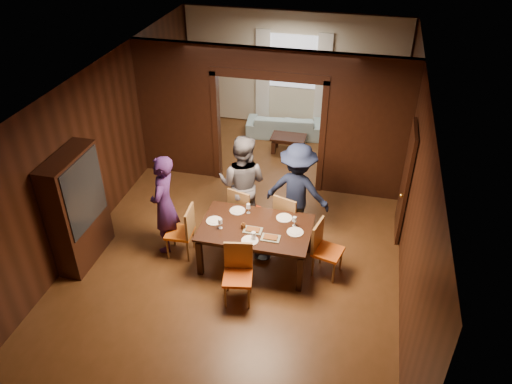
% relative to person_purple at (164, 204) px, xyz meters
% --- Properties ---
extents(floor, '(9.00, 9.00, 0.00)m').
position_rel_person_purple_xyz_m(floor, '(1.25, 0.92, -0.91)').
color(floor, '#503116').
rests_on(floor, ground).
extents(ceiling, '(5.50, 9.00, 0.02)m').
position_rel_person_purple_xyz_m(ceiling, '(1.25, 0.92, 1.99)').
color(ceiling, silver).
rests_on(ceiling, room_walls).
extents(room_walls, '(5.52, 9.01, 2.90)m').
position_rel_person_purple_xyz_m(room_walls, '(1.25, 2.81, 0.60)').
color(room_walls, black).
rests_on(room_walls, floor).
extents(person_purple, '(0.47, 0.69, 1.82)m').
position_rel_person_purple_xyz_m(person_purple, '(0.00, 0.00, 0.00)').
color(person_purple, '#3B1C54').
rests_on(person_purple, floor).
extents(person_grey, '(0.95, 0.76, 1.88)m').
position_rel_person_purple_xyz_m(person_grey, '(1.13, 0.89, 0.03)').
color(person_grey, '#535158').
rests_on(person_grey, floor).
extents(person_navy, '(1.25, 0.83, 1.80)m').
position_rel_person_purple_xyz_m(person_navy, '(2.12, 0.96, -0.01)').
color(person_navy, '#161D37').
rests_on(person_navy, floor).
extents(sofa, '(1.94, 0.93, 0.55)m').
position_rel_person_purple_xyz_m(sofa, '(1.20, 4.77, -0.64)').
color(sofa, '#9DC3CD').
rests_on(sofa, floor).
extents(serving_bowl, '(0.29, 0.29, 0.07)m').
position_rel_person_purple_xyz_m(serving_bowl, '(1.70, 0.08, -0.11)').
color(serving_bowl, black).
rests_on(serving_bowl, dining_table).
extents(dining_table, '(1.82, 1.13, 0.76)m').
position_rel_person_purple_xyz_m(dining_table, '(1.61, -0.06, -0.53)').
color(dining_table, black).
rests_on(dining_table, floor).
extents(coffee_table, '(0.80, 0.50, 0.40)m').
position_rel_person_purple_xyz_m(coffee_table, '(1.44, 3.94, -0.71)').
color(coffee_table, black).
rests_on(coffee_table, floor).
extents(chair_left, '(0.46, 0.46, 0.97)m').
position_rel_person_purple_xyz_m(chair_left, '(0.28, -0.13, -0.42)').
color(chair_left, orange).
rests_on(chair_left, floor).
extents(chair_right, '(0.53, 0.53, 0.97)m').
position_rel_person_purple_xyz_m(chair_right, '(2.81, -0.04, -0.42)').
color(chair_right, '#E05B15').
rests_on(chair_right, floor).
extents(chair_far_l, '(0.54, 0.54, 0.97)m').
position_rel_person_purple_xyz_m(chair_far_l, '(1.20, 0.77, -0.42)').
color(chair_far_l, red).
rests_on(chair_far_l, floor).
extents(chair_far_r, '(0.55, 0.55, 0.97)m').
position_rel_person_purple_xyz_m(chair_far_r, '(2.03, 0.75, -0.42)').
color(chair_far_r, orange).
rests_on(chair_far_r, floor).
extents(chair_near, '(0.51, 0.51, 0.97)m').
position_rel_person_purple_xyz_m(chair_near, '(1.54, -0.96, -0.42)').
color(chair_near, '#D75214').
rests_on(chair_near, floor).
extents(hutch, '(0.40, 1.20, 2.00)m').
position_rel_person_purple_xyz_m(hutch, '(-1.28, -0.58, 0.09)').
color(hutch, black).
rests_on(hutch, floor).
extents(door_right, '(0.06, 0.90, 2.10)m').
position_rel_person_purple_xyz_m(door_right, '(3.95, 1.42, 0.14)').
color(door_right, black).
rests_on(door_right, floor).
extents(window_far, '(1.20, 0.03, 1.30)m').
position_rel_person_purple_xyz_m(window_far, '(1.25, 5.36, 0.79)').
color(window_far, silver).
rests_on(window_far, back_wall).
extents(curtain_left, '(0.35, 0.06, 2.40)m').
position_rel_person_purple_xyz_m(curtain_left, '(0.50, 5.32, 0.34)').
color(curtain_left, white).
rests_on(curtain_left, back_wall).
extents(curtain_right, '(0.35, 0.06, 2.40)m').
position_rel_person_purple_xyz_m(curtain_right, '(2.00, 5.32, 0.34)').
color(curtain_right, white).
rests_on(curtain_right, back_wall).
extents(plate_left, '(0.27, 0.27, 0.01)m').
position_rel_person_purple_xyz_m(plate_left, '(0.90, -0.06, -0.14)').
color(plate_left, white).
rests_on(plate_left, dining_table).
extents(plate_far_l, '(0.27, 0.27, 0.01)m').
position_rel_person_purple_xyz_m(plate_far_l, '(1.20, 0.31, -0.14)').
color(plate_far_l, silver).
rests_on(plate_far_l, dining_table).
extents(plate_far_r, '(0.27, 0.27, 0.01)m').
position_rel_person_purple_xyz_m(plate_far_r, '(2.01, 0.29, -0.14)').
color(plate_far_r, silver).
rests_on(plate_far_r, dining_table).
extents(plate_right, '(0.27, 0.27, 0.01)m').
position_rel_person_purple_xyz_m(plate_right, '(2.26, -0.05, -0.14)').
color(plate_right, silver).
rests_on(plate_right, dining_table).
extents(plate_near, '(0.27, 0.27, 0.01)m').
position_rel_person_purple_xyz_m(plate_near, '(1.60, -0.43, -0.14)').
color(plate_near, white).
rests_on(plate_near, dining_table).
extents(platter_a, '(0.30, 0.20, 0.04)m').
position_rel_person_purple_xyz_m(platter_a, '(1.58, -0.17, -0.13)').
color(platter_a, gray).
rests_on(platter_a, dining_table).
extents(platter_b, '(0.30, 0.20, 0.04)m').
position_rel_person_purple_xyz_m(platter_b, '(1.90, -0.30, -0.13)').
color(platter_b, slate).
rests_on(platter_b, dining_table).
extents(wineglass_left, '(0.08, 0.08, 0.18)m').
position_rel_person_purple_xyz_m(wineglass_left, '(1.05, -0.22, -0.06)').
color(wineglass_left, silver).
rests_on(wineglass_left, dining_table).
extents(wineglass_far, '(0.08, 0.08, 0.18)m').
position_rel_person_purple_xyz_m(wineglass_far, '(1.39, 0.30, -0.06)').
color(wineglass_far, silver).
rests_on(wineglass_far, dining_table).
extents(wineglass_right, '(0.08, 0.08, 0.18)m').
position_rel_person_purple_xyz_m(wineglass_right, '(2.21, 0.12, -0.06)').
color(wineglass_right, white).
rests_on(wineglass_right, dining_table).
extents(tumbler, '(0.07, 0.07, 0.14)m').
position_rel_person_purple_xyz_m(tumbler, '(1.65, -0.38, -0.08)').
color(tumbler, silver).
rests_on(tumbler, dining_table).
extents(condiment_jar, '(0.08, 0.08, 0.11)m').
position_rel_person_purple_xyz_m(condiment_jar, '(1.42, -0.14, -0.09)').
color(condiment_jar, '#4A2811').
rests_on(condiment_jar, dining_table).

